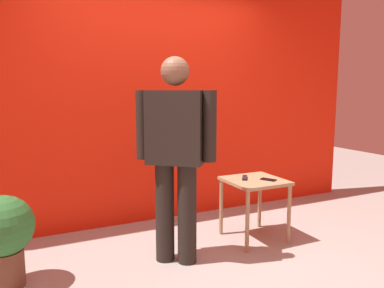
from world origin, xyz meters
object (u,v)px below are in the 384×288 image
object	(u,v)px
cell_phone	(268,180)
potted_plant	(3,234)
side_table	(255,189)
tv_remote	(245,178)
standing_person	(176,150)

from	to	relation	value
cell_phone	potted_plant	distance (m)	2.27
side_table	tv_remote	xyz separation A→B (m)	(-0.07, 0.06, 0.10)
standing_person	side_table	bearing A→B (deg)	7.60
cell_phone	tv_remote	world-z (taller)	tv_remote
cell_phone	potted_plant	bearing A→B (deg)	148.06
standing_person	side_table	distance (m)	0.99
standing_person	tv_remote	xyz separation A→B (m)	(0.80, 0.18, -0.35)
side_table	tv_remote	distance (m)	0.14
standing_person	potted_plant	bearing A→B (deg)	173.83
cell_phone	tv_remote	size ratio (longest dim) A/B	0.85
standing_person	cell_phone	bearing A→B (deg)	2.11
side_table	cell_phone	bearing A→B (deg)	-38.91
side_table	tv_remote	world-z (taller)	tv_remote
cell_phone	potted_plant	world-z (taller)	potted_plant
cell_phone	side_table	bearing A→B (deg)	111.79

